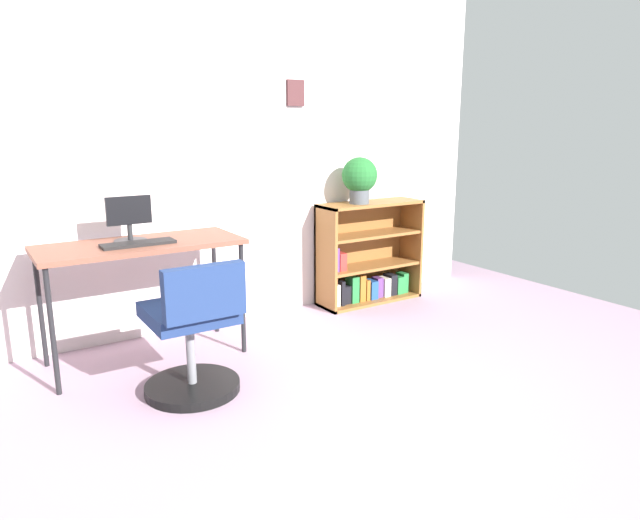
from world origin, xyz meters
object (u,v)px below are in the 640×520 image
(office_chair, at_px, (193,337))
(potted_plant_on_shelf, at_px, (360,177))
(monitor, at_px, (129,220))
(keyboard, at_px, (138,244))
(bookshelf_low, at_px, (366,259))
(desk, at_px, (141,252))

(office_chair, xyz_separation_m, potted_plant_on_shelf, (1.71, 0.83, 0.70))
(monitor, distance_m, potted_plant_on_shelf, 1.84)
(keyboard, height_order, office_chair, office_chair)
(office_chair, distance_m, bookshelf_low, 2.03)
(desk, bearing_deg, office_chair, -83.40)
(desk, distance_m, bookshelf_low, 1.94)
(office_chair, relative_size, potted_plant_on_shelf, 2.12)
(bookshelf_low, height_order, potted_plant_on_shelf, potted_plant_on_shelf)
(bookshelf_low, bearing_deg, office_chair, -154.15)
(desk, xyz_separation_m, keyboard, (-0.03, -0.07, 0.07))
(monitor, relative_size, keyboard, 0.66)
(office_chair, relative_size, bookshelf_low, 0.86)
(desk, distance_m, potted_plant_on_shelf, 1.83)
(desk, relative_size, keyboard, 2.83)
(office_chair, height_order, potted_plant_on_shelf, potted_plant_on_shelf)
(potted_plant_on_shelf, bearing_deg, office_chair, -154.04)
(potted_plant_on_shelf, bearing_deg, bookshelf_low, 24.34)
(monitor, distance_m, keyboard, 0.17)
(desk, relative_size, bookshelf_low, 1.33)
(keyboard, xyz_separation_m, potted_plant_on_shelf, (1.81, 0.27, 0.28))
(monitor, relative_size, potted_plant_on_shelf, 0.77)
(desk, xyz_separation_m, potted_plant_on_shelf, (1.78, 0.20, 0.35))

